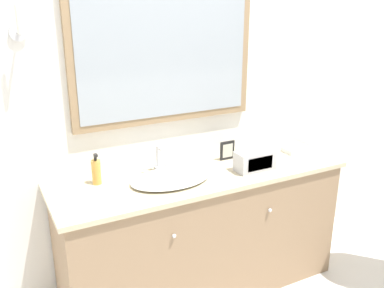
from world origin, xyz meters
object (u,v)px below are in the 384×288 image
at_px(soap_bottle, 96,171).
at_px(appliance_box, 255,161).
at_px(sink_basin, 170,178).
at_px(picture_frame, 227,150).

xyz_separation_m(soap_bottle, appliance_box, (0.95, -0.25, -0.02)).
bearing_deg(sink_basin, appliance_box, -9.65).
xyz_separation_m(sink_basin, appliance_box, (0.55, -0.09, 0.04)).
bearing_deg(appliance_box, picture_frame, 103.64).
height_order(sink_basin, appliance_box, sink_basin).
bearing_deg(picture_frame, sink_basin, -163.56).
relative_size(appliance_box, picture_frame, 1.97).
bearing_deg(picture_frame, appliance_box, -76.36).
xyz_separation_m(sink_basin, picture_frame, (0.49, 0.15, 0.05)).
height_order(soap_bottle, appliance_box, soap_bottle).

